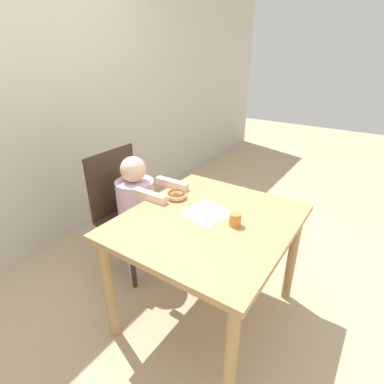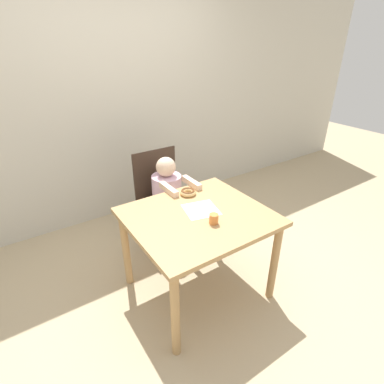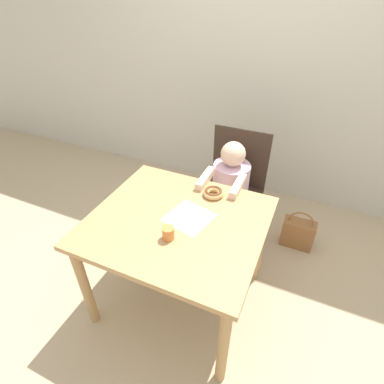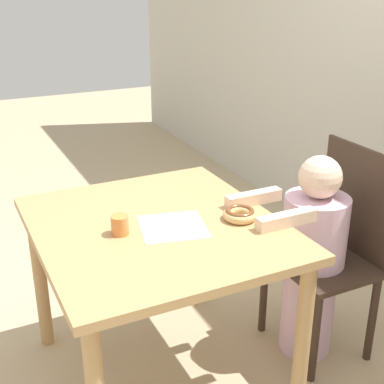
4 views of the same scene
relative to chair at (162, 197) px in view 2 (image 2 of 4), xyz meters
name	(u,v)px [view 2 (image 2 of 4)]	position (x,y,z in m)	size (l,w,h in m)	color
ground_plane	(198,288)	(-0.12, -0.80, -0.49)	(12.00, 12.00, 0.00)	tan
wall_back	(112,107)	(-0.12, 0.80, 0.76)	(8.00, 0.05, 2.50)	beige
dining_table	(198,227)	(-0.12, -0.80, 0.14)	(1.02, 0.91, 0.74)	tan
chair	(162,197)	(0.00, 0.00, 0.00)	(0.46, 0.38, 0.95)	#38281E
child_figure	(168,204)	(0.00, -0.12, -0.03)	(0.29, 0.51, 0.95)	silver
donut	(188,192)	(-0.01, -0.49, 0.27)	(0.13, 0.13, 0.04)	#DBB270
napkin	(201,210)	(-0.06, -0.76, 0.25)	(0.29, 0.29, 0.00)	white
handbag	(203,208)	(0.57, 0.07, -0.36)	(0.26, 0.13, 0.36)	brown
cup	(214,219)	(-0.09, -0.96, 0.28)	(0.07, 0.07, 0.07)	orange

